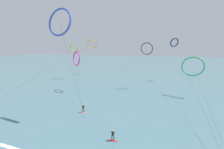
{
  "coord_description": "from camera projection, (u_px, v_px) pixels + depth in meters",
  "views": [
    {
      "loc": [
        6.69,
        -4.47,
        13.5
      ],
      "look_at": [
        0.0,
        19.45,
        8.56
      ],
      "focal_mm": 22.54,
      "sensor_mm": 36.0,
      "label": 1
    }
  ],
  "objects": [
    {
      "name": "surfer_coral",
      "position": [
        83.0,
        109.0,
        29.12
      ],
      "size": [
        1.4,
        0.72,
        1.7
      ],
      "rotation": [
        0.0,
        0.0,
        0.65
      ],
      "color": "#EA7260",
      "rests_on": "ground"
    },
    {
      "name": "surfer_crimson",
      "position": [
        113.0,
        136.0,
        20.27
      ],
      "size": [
        1.4,
        0.58,
        1.7
      ],
      "rotation": [
        0.0,
        0.0,
        6.26
      ],
      "color": "red",
      "rests_on": "ground"
    },
    {
      "name": "kite_lime",
      "position": [
        74.0,
        49.0,
        57.82
      ],
      "size": [
        4.77,
        39.54,
        14.58
      ],
      "rotation": [
        0.0,
        0.0,
        2.9
      ],
      "color": "#8CC62D",
      "rests_on": "ground"
    },
    {
      "name": "kite_amber",
      "position": [
        92.0,
        44.0,
        67.0
      ],
      "size": [
        5.04,
        55.61,
        16.98
      ],
      "rotation": [
        0.0,
        0.0,
        3.08
      ],
      "color": "orange",
      "rests_on": "ground"
    },
    {
      "name": "kite_navy",
      "position": [
        174.0,
        43.0,
        53.57
      ],
      "size": [
        3.72,
        46.12,
        16.8
      ],
      "rotation": [
        0.0,
        0.0,
        3.65
      ],
      "color": "navy",
      "rests_on": "ground"
    },
    {
      "name": "kite_magenta",
      "position": [
        76.0,
        59.0,
        41.72
      ],
      "size": [
        10.5,
        14.61,
        12.32
      ],
      "rotation": [
        0.0,
        0.0,
        5.64
      ],
      "color": "#CC288E",
      "rests_on": "ground"
    },
    {
      "name": "kite_charcoal",
      "position": [
        147.0,
        49.0,
        43.82
      ],
      "size": [
        13.5,
        22.23,
        14.82
      ],
      "rotation": [
        0.0,
        0.0,
        2.9
      ],
      "color": "black",
      "rests_on": "ground"
    },
    {
      "name": "kite_emerald",
      "position": [
        193.0,
        66.0,
        37.11
      ],
      "size": [
        6.05,
        33.72,
        10.93
      ],
      "rotation": [
        0.0,
        0.0,
        6.02
      ],
      "color": "#199351",
      "rests_on": "ground"
    },
    {
      "name": "kite_cobalt",
      "position": [
        60.0,
        22.0,
        23.7
      ],
      "size": [
        4.99,
        3.9,
        19.98
      ],
      "rotation": [
        0.0,
        0.0,
        6.14
      ],
      "color": "#2647B7",
      "rests_on": "ground"
    },
    {
      "name": "sea_water",
      "position": [
        142.0,
        65.0,
        107.28
      ],
      "size": [
        400.0,
        200.0,
        0.08
      ],
      "primitive_type": "cube",
      "color": "#476B75",
      "rests_on": "ground"
    }
  ]
}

